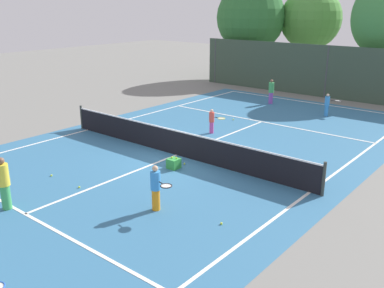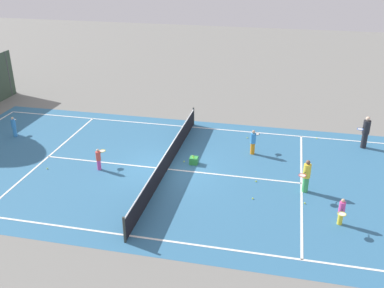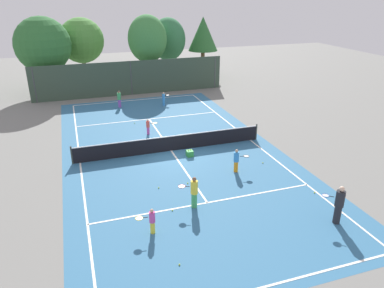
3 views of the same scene
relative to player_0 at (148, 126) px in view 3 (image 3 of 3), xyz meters
name	(u,v)px [view 3 (image 3 of 3)]	position (x,y,z in m)	size (l,w,h in m)	color
ground_plane	(171,151)	(0.71, -3.25, -0.58)	(80.00, 80.00, 0.00)	slate
court_surface	(171,151)	(0.71, -3.25, -0.58)	(13.00, 25.00, 0.01)	teal
tennis_net	(171,143)	(0.71, -3.25, -0.07)	(11.90, 0.10, 1.10)	#333833
perimeter_fence	(131,78)	(0.71, 10.75, 1.02)	(18.00, 0.12, 3.20)	#384C3D
tree_0	(147,39)	(2.96, 13.23, 4.21)	(3.83, 3.74, 7.12)	brown
tree_1	(43,45)	(-6.77, 13.75, 4.00)	(5.12, 5.12, 7.15)	brown
tree_2	(81,41)	(-3.19, 16.45, 3.92)	(4.53, 4.53, 6.78)	brown
tree_3	(203,34)	(9.69, 15.64, 4.20)	(3.25, 3.25, 6.64)	brown
tree_4	(168,40)	(5.79, 15.97, 3.74)	(3.77, 3.58, 6.61)	brown
player_0	(148,126)	(0.00, 0.00, 0.00)	(0.81, 0.34, 1.11)	#D14799
player_1	(237,160)	(3.37, -7.13, 0.11)	(0.87, 0.47, 1.34)	orange
player_2	(151,221)	(-2.28, -11.09, 0.02)	(0.82, 0.36, 1.16)	yellow
player_3	(339,204)	(5.42, -12.90, 0.34)	(0.88, 0.80, 1.78)	#232328
player_4	(119,99)	(-1.00, 7.04, 0.15)	(0.31, 0.31, 1.43)	purple
player_5	(194,192)	(0.00, -9.77, 0.22)	(0.91, 0.58, 1.55)	#3FA559
player_6	(164,99)	(2.72, 6.34, 0.03)	(0.80, 0.64, 1.18)	#388CD8
ball_crate	(190,153)	(1.56, -4.37, -0.40)	(0.39, 0.40, 0.43)	green
tennis_ball_0	(159,188)	(-1.14, -7.58, -0.55)	(0.07, 0.07, 0.07)	#CCE533
tennis_ball_1	(188,183)	(0.40, -7.59, -0.55)	(0.07, 0.07, 0.07)	#CCE533
tennis_ball_2	(134,123)	(-0.55, 2.52, -0.55)	(0.07, 0.07, 0.07)	#CCE533
tennis_ball_3	(172,210)	(-1.04, -9.78, -0.55)	(0.07, 0.07, 0.07)	#CCE533
tennis_ball_4	(263,163)	(5.29, -6.66, -0.55)	(0.07, 0.07, 0.07)	#CCE533
tennis_ball_5	(179,265)	(-1.76, -13.31, -0.55)	(0.07, 0.07, 0.07)	#CCE533
tennis_ball_6	(315,193)	(6.07, -10.50, -0.55)	(0.07, 0.07, 0.07)	#CCE533
tennis_ball_7	(188,152)	(1.63, -3.86, -0.55)	(0.07, 0.07, 0.07)	#CCE533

